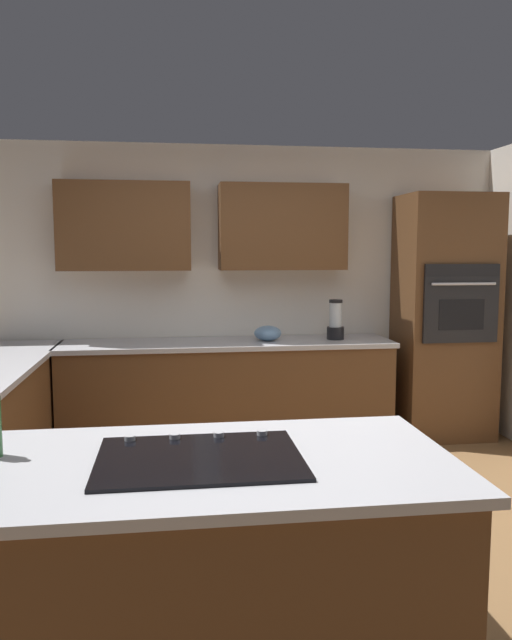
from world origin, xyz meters
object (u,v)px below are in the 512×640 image
blender (336,322)px  cooktop (199,457)px  mixing_bowl (268,333)px  wall_oven (444,317)px

blender → cooktop: bearing=65.9°
cooktop → mixing_bowl: 3.04m
blender → mixing_bowl: (0.60, 0.00, -0.08)m
wall_oven → cooktop: size_ratio=2.84×
wall_oven → blender: (1.00, -0.00, -0.03)m
cooktop → blender: 3.23m
wall_oven → mixing_bowl: (1.60, -0.00, -0.12)m
cooktop → mixing_bowl: (-0.72, -2.95, 0.06)m
wall_oven → mixing_bowl: size_ratio=9.18×
cooktop → blender: bearing=-114.1°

